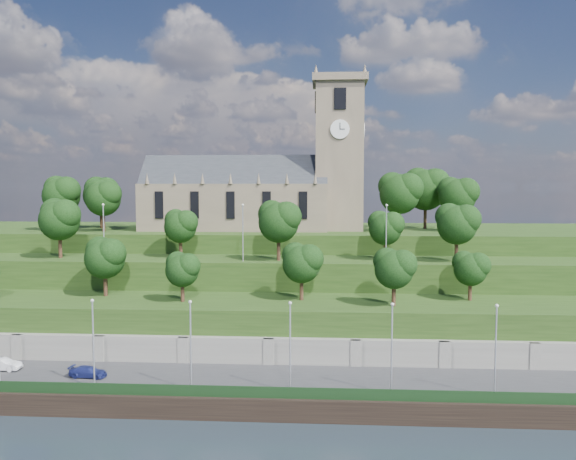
{
  "coord_description": "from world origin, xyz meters",
  "views": [
    {
      "loc": [
        11.09,
        -52.01,
        22.4
      ],
      "look_at": [
        6.12,
        30.0,
        16.15
      ],
      "focal_mm": 35.0,
      "sensor_mm": 36.0,
      "label": 1
    }
  ],
  "objects": [
    {
      "name": "car_middle",
      "position": [
        -24.5,
        7.28,
        2.67
      ],
      "size": [
        4.06,
        1.44,
        1.33
      ],
      "primitive_type": "imported",
      "rotation": [
        0.0,
        0.0,
        1.56
      ],
      "color": "silver",
      "rests_on": "promenade"
    },
    {
      "name": "promenade",
      "position": [
        0.0,
        6.0,
        1.0
      ],
      "size": [
        160.0,
        12.0,
        2.0
      ],
      "primitive_type": "cube",
      "color": "#2D2D30",
      "rests_on": "ground"
    },
    {
      "name": "ground",
      "position": [
        0.0,
        0.0,
        0.0
      ],
      "size": [
        320.0,
        320.0,
        0.0
      ],
      "primitive_type": "plane",
      "color": "#1A242B",
      "rests_on": "ground"
    },
    {
      "name": "car_right",
      "position": [
        -14.0,
        5.62,
        2.58
      ],
      "size": [
        4.13,
        1.94,
        1.17
      ],
      "primitive_type": "imported",
      "rotation": [
        0.0,
        0.0,
        1.49
      ],
      "color": "navy",
      "rests_on": "promenade"
    },
    {
      "name": "church",
      "position": [
        0.79,
        45.98,
        22.52
      ],
      "size": [
        38.6,
        12.35,
        27.6
      ],
      "color": "brown",
      "rests_on": "hilltop"
    },
    {
      "name": "retaining_wall",
      "position": [
        0.0,
        11.97,
        2.5
      ],
      "size": [
        160.0,
        2.1,
        5.0
      ],
      "color": "slate",
      "rests_on": "ground"
    },
    {
      "name": "trees_upper",
      "position": [
        1.74,
        27.97,
        17.56
      ],
      "size": [
        63.53,
        8.3,
        8.83
      ],
      "color": "#341F14",
      "rests_on": "embankment_upper"
    },
    {
      "name": "hilltop",
      "position": [
        0.0,
        50.0,
        7.5
      ],
      "size": [
        160.0,
        32.0,
        15.0
      ],
      "primitive_type": "cube",
      "color": "#1F3712",
      "rests_on": "ground"
    },
    {
      "name": "fence",
      "position": [
        0.0,
        0.6,
        2.6
      ],
      "size": [
        160.0,
        0.1,
        1.2
      ],
      "primitive_type": "cube",
      "color": "#173417",
      "rests_on": "promenade"
    },
    {
      "name": "embankment_lower",
      "position": [
        0.0,
        18.0,
        4.0
      ],
      "size": [
        160.0,
        12.0,
        8.0
      ],
      "primitive_type": "cube",
      "color": "#1F3712",
      "rests_on": "ground"
    },
    {
      "name": "quay_wall",
      "position": [
        0.0,
        -0.05,
        1.1
      ],
      "size": [
        160.0,
        0.5,
        2.2
      ],
      "primitive_type": "cube",
      "color": "black",
      "rests_on": "ground"
    },
    {
      "name": "lamp_posts_promenade",
      "position": [
        -2.0,
        2.5,
        7.22
      ],
      "size": [
        60.36,
        0.36,
        9.19
      ],
      "color": "#B2B2B7",
      "rests_on": "promenade"
    },
    {
      "name": "trees_lower",
      "position": [
        1.4,
        18.31,
        12.77
      ],
      "size": [
        66.02,
        9.02,
        7.9
      ],
      "color": "#341F14",
      "rests_on": "embankment_lower"
    },
    {
      "name": "trees_hilltop",
      "position": [
        3.72,
        44.92,
        21.66
      ],
      "size": [
        74.41,
        16.6,
        10.99
      ],
      "color": "#341F14",
      "rests_on": "hilltop"
    },
    {
      "name": "embankment_upper",
      "position": [
        0.0,
        29.0,
        6.0
      ],
      "size": [
        160.0,
        10.0,
        12.0
      ],
      "primitive_type": "cube",
      "color": "#1F3712",
      "rests_on": "ground"
    },
    {
      "name": "lamp_posts_upper",
      "position": [
        0.0,
        26.0,
        16.67
      ],
      "size": [
        40.36,
        0.36,
        8.12
      ],
      "color": "#B2B2B7",
      "rests_on": "embankment_upper"
    }
  ]
}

